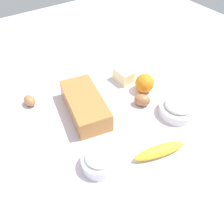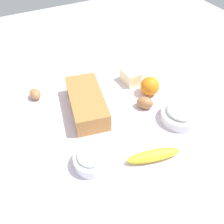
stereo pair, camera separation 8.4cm
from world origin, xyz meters
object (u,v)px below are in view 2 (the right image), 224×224
at_px(banana, 154,155).
at_px(egg_near_butter, 35,94).
at_px(loaf_pan, 87,102).
at_px(sugar_bowl, 91,159).
at_px(flour_bowl, 181,114).
at_px(butter_block, 130,77).
at_px(egg_beside_bowl, 145,103).
at_px(orange_fruit, 150,86).

bearing_deg(banana, egg_near_butter, 29.24).
height_order(loaf_pan, sugar_bowl, loaf_pan).
bearing_deg(flour_bowl, sugar_bowl, 95.03).
bearing_deg(banana, sugar_bowl, 68.63).
distance_m(flour_bowl, sugar_bowl, 0.40).
bearing_deg(banana, loaf_pan, 18.01).
xyz_separation_m(loaf_pan, egg_near_butter, (0.17, 0.17, -0.02)).
relative_size(butter_block, egg_beside_bowl, 1.29).
xyz_separation_m(loaf_pan, orange_fruit, (-0.03, -0.29, 0.00)).
relative_size(flour_bowl, egg_beside_bowl, 2.19).
bearing_deg(flour_bowl, loaf_pan, 54.70).
bearing_deg(egg_beside_bowl, flour_bowl, -144.11).
xyz_separation_m(flour_bowl, egg_beside_bowl, (0.12, 0.09, -0.01)).
relative_size(flour_bowl, sugar_bowl, 1.25).
distance_m(loaf_pan, egg_near_butter, 0.24).
bearing_deg(sugar_bowl, egg_near_butter, 11.10).
height_order(banana, orange_fruit, orange_fruit).
height_order(egg_near_butter, egg_beside_bowl, egg_beside_bowl).
bearing_deg(orange_fruit, banana, 149.18).
distance_m(butter_block, egg_near_butter, 0.43).
relative_size(sugar_bowl, egg_near_butter, 2.02).
bearing_deg(loaf_pan, banana, -150.97).
relative_size(sugar_bowl, butter_block, 1.35).
relative_size(flour_bowl, egg_near_butter, 2.53).
xyz_separation_m(loaf_pan, flour_bowl, (-0.22, -0.31, -0.01)).
bearing_deg(butter_block, flour_bowl, -169.87).
distance_m(sugar_bowl, egg_beside_bowl, 0.35).
bearing_deg(orange_fruit, egg_beside_bowl, 135.59).
bearing_deg(orange_fruit, loaf_pan, 84.34).
relative_size(loaf_pan, sugar_bowl, 2.47).
relative_size(loaf_pan, orange_fruit, 3.58).
xyz_separation_m(sugar_bowl, butter_block, (0.33, -0.34, -0.00)).
bearing_deg(egg_near_butter, banana, -150.76).
xyz_separation_m(loaf_pan, banana, (-0.33, -0.11, -0.02)).
height_order(sugar_bowl, orange_fruit, orange_fruit).
xyz_separation_m(flour_bowl, sugar_bowl, (-0.03, 0.40, 0.00)).
bearing_deg(butter_block, egg_beside_bowl, 169.36).
bearing_deg(egg_beside_bowl, orange_fruit, -44.41).
bearing_deg(egg_near_butter, flour_bowl, -128.94).
relative_size(flour_bowl, orange_fruit, 1.82).
height_order(loaf_pan, butter_block, loaf_pan).
relative_size(sugar_bowl, banana, 0.64).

